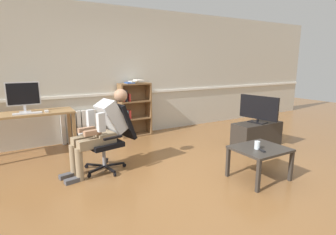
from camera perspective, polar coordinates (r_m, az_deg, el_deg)
ground_plane at (r=3.72m, az=4.71°, el=-13.24°), size 18.00×18.00×0.00m
back_wall at (r=5.75m, az=-10.51°, el=9.42°), size 12.00×0.13×2.70m
computer_desk at (r=4.99m, az=-27.73°, el=-0.24°), size 1.38×0.57×0.76m
imac_monitor at (r=5.01m, az=-28.91°, el=4.33°), size 0.52×0.14×0.51m
keyboard at (r=4.83m, az=-28.21°, el=0.80°), size 0.43×0.12×0.02m
computer_mouse at (r=4.87m, az=-24.88°, el=1.26°), size 0.06×0.10×0.03m
bookshelf at (r=5.71m, az=-7.67°, el=1.64°), size 0.68×0.29×1.22m
radiator at (r=5.57m, az=-17.24°, el=-1.71°), size 0.97×0.08×0.64m
office_chair at (r=4.01m, az=-12.06°, el=-3.59°), size 0.78×0.63×0.98m
person_seated at (r=3.91m, az=-14.22°, el=-2.31°), size 1.06×0.50×1.19m
tv_stand at (r=5.31m, az=18.68°, el=-3.45°), size 0.97×0.41×0.46m
tv_screen at (r=5.21m, az=19.05°, el=1.82°), size 0.25×0.77×0.51m
coffee_table at (r=3.81m, az=19.31°, el=-7.05°), size 0.69×0.60×0.45m
drinking_glass at (r=3.70m, az=18.79°, el=-5.69°), size 0.07×0.07×0.11m
spare_remote at (r=3.67m, az=19.62°, el=-6.67°), size 0.08×0.15×0.02m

